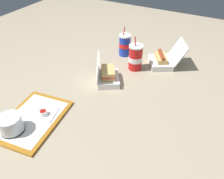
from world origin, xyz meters
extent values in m
plane|color=gray|center=(0.00, 0.00, 0.00)|extent=(3.20, 3.20, 0.00)
cube|color=#A56619|center=(0.32, -0.25, 0.01)|extent=(0.40, 0.31, 0.01)
cube|color=white|center=(0.32, -0.25, 0.01)|extent=(0.35, 0.26, 0.00)
cylinder|color=black|center=(0.42, -0.27, 0.02)|extent=(0.11, 0.11, 0.01)
cylinder|color=#BC7084|center=(0.42, -0.27, 0.05)|extent=(0.08, 0.08, 0.06)
cylinder|color=silver|center=(0.42, -0.27, 0.06)|extent=(0.11, 0.11, 0.08)
cylinder|color=white|center=(0.28, -0.22, 0.03)|extent=(0.04, 0.04, 0.02)
cylinder|color=#9E140F|center=(0.28, -0.22, 0.04)|extent=(0.03, 0.03, 0.01)
cube|color=white|center=(0.27, -0.31, 0.02)|extent=(0.10, 0.10, 0.00)
cube|color=white|center=(0.26, -0.17, 0.02)|extent=(0.11, 0.04, 0.00)
cube|color=white|center=(-0.48, 0.15, 0.02)|extent=(0.22, 0.21, 0.04)
cube|color=white|center=(-0.54, 0.25, 0.10)|extent=(0.19, 0.15, 0.13)
cube|color=tan|center=(-0.48, 0.15, 0.06)|extent=(0.15, 0.12, 0.03)
cylinder|color=brown|center=(-0.48, 0.15, 0.08)|extent=(0.13, 0.09, 0.03)
cylinder|color=yellow|center=(-0.48, 0.15, 0.09)|extent=(0.10, 0.06, 0.01)
cube|color=white|center=(-0.15, -0.07, 0.02)|extent=(0.22, 0.20, 0.04)
cube|color=white|center=(-0.11, -0.12, 0.10)|extent=(0.16, 0.11, 0.13)
cube|color=tan|center=(-0.15, -0.07, 0.05)|extent=(0.14, 0.13, 0.02)
cube|color=#D64C38|center=(-0.15, -0.07, 0.07)|extent=(0.15, 0.13, 0.01)
cube|color=tan|center=(-0.15, -0.07, 0.08)|extent=(0.14, 0.13, 0.02)
cylinder|color=red|center=(-0.36, 0.01, 0.08)|extent=(0.09, 0.09, 0.16)
cylinder|color=white|center=(-0.36, 0.01, 0.07)|extent=(0.09, 0.09, 0.04)
cylinder|color=white|center=(-0.36, 0.01, 0.16)|extent=(0.09, 0.09, 0.01)
cylinder|color=red|center=(-0.35, 0.01, 0.20)|extent=(0.01, 0.01, 0.06)
cylinder|color=#1938B7|center=(-0.50, -0.13, 0.07)|extent=(0.08, 0.08, 0.15)
cylinder|color=red|center=(-0.50, -0.13, 0.08)|extent=(0.08, 0.08, 0.03)
cylinder|color=white|center=(-0.50, -0.13, 0.15)|extent=(0.09, 0.09, 0.01)
cylinder|color=red|center=(-0.49, -0.13, 0.19)|extent=(0.01, 0.01, 0.06)
camera|label=1|loc=(0.81, 0.47, 0.80)|focal=35.00mm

